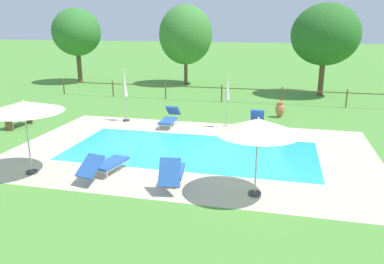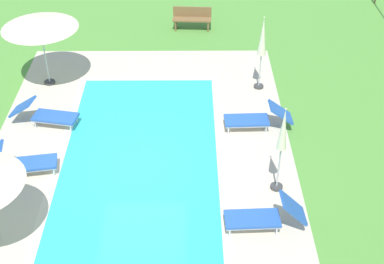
# 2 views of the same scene
# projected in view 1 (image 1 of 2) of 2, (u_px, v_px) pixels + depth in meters

# --- Properties ---
(ground_plane) EXTENTS (160.00, 160.00, 0.00)m
(ground_plane) POSITION_uv_depth(u_px,v_px,m) (191.00, 151.00, 14.32)
(ground_plane) COLOR #518E38
(pool_deck_paving) EXTENTS (13.49, 8.48, 0.01)m
(pool_deck_paving) POSITION_uv_depth(u_px,v_px,m) (191.00, 151.00, 14.32)
(pool_deck_paving) COLOR beige
(pool_deck_paving) RESTS_ON ground
(swimming_pool_water) EXTENTS (9.24, 4.23, 0.01)m
(swimming_pool_water) POSITION_uv_depth(u_px,v_px,m) (191.00, 151.00, 14.32)
(swimming_pool_water) COLOR #2DB7C6
(swimming_pool_water) RESTS_ON ground
(pool_coping_rim) EXTENTS (9.72, 4.71, 0.01)m
(pool_coping_rim) POSITION_uv_depth(u_px,v_px,m) (191.00, 151.00, 14.32)
(pool_coping_rim) COLOR beige
(pool_coping_rim) RESTS_ON ground
(sun_lounger_north_near_steps) EXTENTS (0.68, 2.02, 0.85)m
(sun_lounger_north_near_steps) POSITION_uv_depth(u_px,v_px,m) (170.00, 118.00, 17.74)
(sun_lounger_north_near_steps) COLOR #2856A8
(sun_lounger_north_near_steps) RESTS_ON ground
(sun_lounger_north_mid) EXTENTS (0.89, 1.92, 0.99)m
(sun_lounger_north_mid) POSITION_uv_depth(u_px,v_px,m) (173.00, 172.00, 11.29)
(sun_lounger_north_mid) COLOR #2856A8
(sun_lounger_north_mid) RESTS_ON ground
(sun_lounger_north_far) EXTENTS (0.68, 1.93, 0.94)m
(sun_lounger_north_far) POSITION_uv_depth(u_px,v_px,m) (257.00, 124.00, 16.61)
(sun_lounger_north_far) COLOR #2856A8
(sun_lounger_north_far) RESTS_ON ground
(sun_lounger_north_end) EXTENTS (0.98, 2.09, 0.82)m
(sun_lounger_north_end) POSITION_uv_depth(u_px,v_px,m) (105.00, 164.00, 11.97)
(sun_lounger_north_end) COLOR #2856A8
(sun_lounger_north_end) RESTS_ON ground
(patio_umbrella_open_foreground) EXTENTS (2.27, 2.27, 2.25)m
(patio_umbrella_open_foreground) POSITION_uv_depth(u_px,v_px,m) (258.00, 126.00, 10.12)
(patio_umbrella_open_foreground) COLOR #383838
(patio_umbrella_open_foreground) RESTS_ON ground
(patio_umbrella_open_by_bench) EXTENTS (2.41, 2.41, 2.40)m
(patio_umbrella_open_by_bench) POSITION_uv_depth(u_px,v_px,m) (24.00, 107.00, 11.62)
(patio_umbrella_open_by_bench) COLOR #383838
(patio_umbrella_open_by_bench) RESTS_ON ground
(patio_umbrella_closed_row_west) EXTENTS (0.32, 0.32, 2.52)m
(patio_umbrella_closed_row_west) POSITION_uv_depth(u_px,v_px,m) (125.00, 87.00, 18.20)
(patio_umbrella_closed_row_west) COLOR #383838
(patio_umbrella_closed_row_west) RESTS_ON ground
(patio_umbrella_closed_row_mid_west) EXTENTS (0.32, 0.32, 2.48)m
(patio_umbrella_closed_row_mid_west) POSITION_uv_depth(u_px,v_px,m) (227.00, 92.00, 17.05)
(patio_umbrella_closed_row_mid_west) COLOR #383838
(patio_umbrella_closed_row_mid_west) RESTS_ON ground
(wooden_bench_lawn_side) EXTENTS (0.53, 1.52, 0.87)m
(wooden_bench_lawn_side) POSITION_uv_depth(u_px,v_px,m) (17.00, 117.00, 17.50)
(wooden_bench_lawn_side) COLOR brown
(wooden_bench_lawn_side) RESTS_ON ground
(terracotta_urn_near_fence) EXTENTS (0.47, 0.47, 0.81)m
(terracotta_urn_near_fence) POSITION_uv_depth(u_px,v_px,m) (280.00, 109.00, 19.26)
(terracotta_urn_near_fence) COLOR #C67547
(terracotta_urn_near_fence) RESTS_ON ground
(perimeter_fence) EXTENTS (21.45, 0.08, 1.05)m
(perimeter_fence) POSITION_uv_depth(u_px,v_px,m) (222.00, 90.00, 22.97)
(perimeter_fence) COLOR brown
(perimeter_fence) RESTS_ON ground
(tree_far_west) EXTENTS (4.30, 4.30, 5.85)m
(tree_far_west) POSITION_uv_depth(u_px,v_px,m) (325.00, 35.00, 24.07)
(tree_far_west) COLOR brown
(tree_far_west) RESTS_ON ground
(tree_west_mid) EXTENTS (4.01, 4.01, 5.95)m
(tree_west_mid) POSITION_uv_depth(u_px,v_px,m) (186.00, 35.00, 28.64)
(tree_west_mid) COLOR brown
(tree_west_mid) RESTS_ON ground
(tree_centre) EXTENTS (3.73, 3.73, 5.72)m
(tree_centre) POSITION_uv_depth(u_px,v_px,m) (77.00, 32.00, 29.45)
(tree_centre) COLOR brown
(tree_centre) RESTS_ON ground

